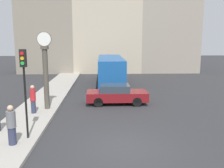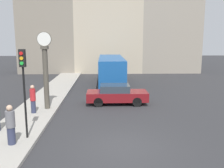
{
  "view_description": "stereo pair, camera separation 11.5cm",
  "coord_description": "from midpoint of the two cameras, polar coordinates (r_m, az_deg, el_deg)",
  "views": [
    {
      "loc": [
        -0.94,
        -9.98,
        4.53
      ],
      "look_at": [
        -0.29,
        6.62,
        1.54
      ],
      "focal_mm": 40.0,
      "sensor_mm": 36.0,
      "label": 1
    },
    {
      "loc": [
        -0.83,
        -9.99,
        4.53
      ],
      "look_at": [
        -0.29,
        6.62,
        1.54
      ],
      "focal_mm": 40.0,
      "sensor_mm": 36.0,
      "label": 2
    }
  ],
  "objects": [
    {
      "name": "pedestrian_grey_jacket",
      "position": [
        11.36,
        -21.9,
        -8.66
      ],
      "size": [
        0.38,
        0.38,
        1.71
      ],
      "color": "#2D334C",
      "rests_on": "sidewalk_corner"
    },
    {
      "name": "ground_plane",
      "position": [
        11.0,
        3.04,
        -14.12
      ],
      "size": [
        120.0,
        120.0,
        0.0
      ],
      "primitive_type": "plane",
      "color": "#2D2D30"
    },
    {
      "name": "sedan_car",
      "position": [
        17.64,
        1.23,
        -2.33
      ],
      "size": [
        4.25,
        1.76,
        1.38
      ],
      "color": "maroon",
      "rests_on": "ground_plane"
    },
    {
      "name": "bus_distant",
      "position": [
        25.58,
        -0.08,
        3.52
      ],
      "size": [
        2.44,
        9.56,
        2.71
      ],
      "color": "#195199",
      "rests_on": "ground_plane"
    },
    {
      "name": "traffic_light_near",
      "position": [
        11.42,
        -19.33,
        1.82
      ],
      "size": [
        0.26,
        0.24,
        3.97
      ],
      "color": "black",
      "rests_on": "sidewalk_corner"
    },
    {
      "name": "street_clock",
      "position": [
        16.16,
        -14.73,
        2.75
      ],
      "size": [
        0.9,
        0.42,
        4.84
      ],
      "color": "#4C473D",
      "rests_on": "sidewalk_corner"
    },
    {
      "name": "building_row",
      "position": [
        35.51,
        -0.15,
        17.45
      ],
      "size": [
        24.32,
        5.0,
        18.82
      ],
      "color": "gray",
      "rests_on": "ground_plane"
    },
    {
      "name": "sidewalk_corner",
      "position": [
        22.24,
        -12.92,
        -1.62
      ],
      "size": [
        2.64,
        26.75,
        0.15
      ],
      "primitive_type": "cube",
      "color": "#A39E93",
      "rests_on": "ground_plane"
    },
    {
      "name": "pedestrian_red_top",
      "position": [
        15.65,
        -17.42,
        -3.28
      ],
      "size": [
        0.33,
        0.33,
        1.7
      ],
      "color": "#2D334C",
      "rests_on": "sidewalk_corner"
    }
  ]
}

